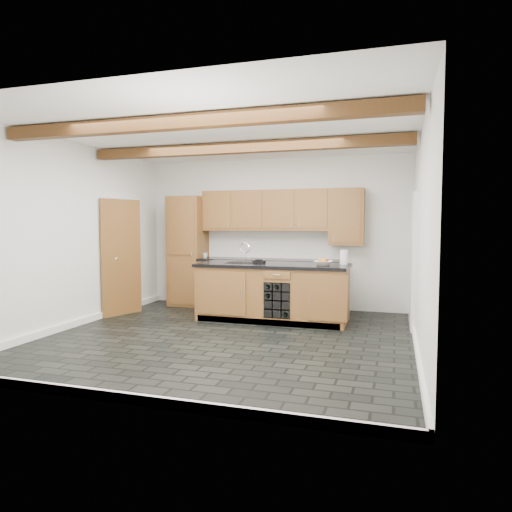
# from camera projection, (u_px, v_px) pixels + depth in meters

# --- Properties ---
(ground) EXTENTS (5.00, 5.00, 0.00)m
(ground) POSITION_uv_depth(u_px,v_px,m) (228.00, 337.00, 6.36)
(ground) COLOR black
(ground) RESTS_ON ground
(room_shell) EXTENTS (5.01, 5.00, 5.00)m
(room_shell) POSITION_uv_depth(u_px,v_px,m) (235.00, 227.00, 6.78)
(room_shell) COLOR white
(room_shell) RESTS_ON ground
(back_cabinetry) EXTENTS (3.65, 0.62, 2.20)m
(back_cabinetry) POSITION_uv_depth(u_px,v_px,m) (251.00, 256.00, 8.53)
(back_cabinetry) COLOR brown
(back_cabinetry) RESTS_ON ground
(island) EXTENTS (2.48, 0.96, 0.93)m
(island) POSITION_uv_depth(u_px,v_px,m) (273.00, 292.00, 7.46)
(island) COLOR brown
(island) RESTS_ON ground
(faucet) EXTENTS (0.45, 0.40, 0.34)m
(faucet) POSITION_uv_depth(u_px,v_px,m) (242.00, 261.00, 7.63)
(faucet) COLOR black
(faucet) RESTS_ON island
(kitchen_scale) EXTENTS (0.21, 0.14, 0.06)m
(kitchen_scale) POSITION_uv_depth(u_px,v_px,m) (259.00, 261.00, 7.55)
(kitchen_scale) COLOR black
(kitchen_scale) RESTS_ON island
(fruit_bowl) EXTENTS (0.31, 0.31, 0.07)m
(fruit_bowl) POSITION_uv_depth(u_px,v_px,m) (323.00, 263.00, 7.11)
(fruit_bowl) COLOR silver
(fruit_bowl) RESTS_ON island
(fruit_cluster) EXTENTS (0.16, 0.17, 0.07)m
(fruit_cluster) POSITION_uv_depth(u_px,v_px,m) (323.00, 261.00, 7.11)
(fruit_cluster) COLOR red
(fruit_cluster) RESTS_ON fruit_bowl
(paper_towel) EXTENTS (0.12, 0.12, 0.23)m
(paper_towel) POSITION_uv_depth(u_px,v_px,m) (344.00, 257.00, 7.30)
(paper_towel) COLOR white
(paper_towel) RESTS_ON island
(mug) EXTENTS (0.10, 0.10, 0.09)m
(mug) POSITION_uv_depth(u_px,v_px,m) (205.00, 255.00, 8.78)
(mug) COLOR white
(mug) RESTS_ON back_cabinetry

